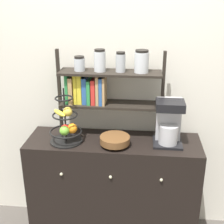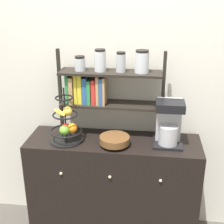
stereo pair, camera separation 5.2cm
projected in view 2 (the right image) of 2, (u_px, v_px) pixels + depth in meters
The scene contains 6 objects.
wall_back at pixel (117, 79), 2.48m from camera, with size 7.00×0.05×2.60m, color silver.
sideboard at pixel (113, 188), 2.57m from camera, with size 1.34×0.43×0.88m.
coffee_maker at pixel (169, 123), 2.30m from camera, with size 0.22×0.20×0.34m.
fruit_stand at pixel (66, 125), 2.33m from camera, with size 0.25×0.25×0.43m.
wooden_bowl at pixel (115, 140), 2.31m from camera, with size 0.22×0.22×0.07m.
shelf_hutch at pixel (102, 83), 2.36m from camera, with size 0.82×0.20×0.68m.
Camera 2 is at (0.26, -1.93, 1.97)m, focal length 50.00 mm.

